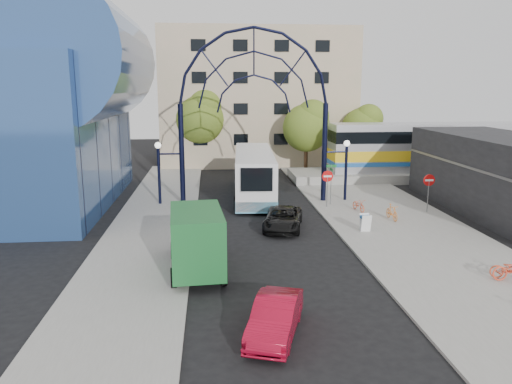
{
  "coord_description": "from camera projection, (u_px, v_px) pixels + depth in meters",
  "views": [
    {
      "loc": [
        -2.99,
        -20.46,
        8.11
      ],
      "look_at": [
        -0.59,
        6.0,
        2.5
      ],
      "focal_mm": 35.0,
      "sensor_mm": 36.0,
      "label": 1
    }
  ],
  "objects": [
    {
      "name": "train_platform",
      "position": [
        467.0,
        174.0,
        45.0
      ],
      "size": [
        32.0,
        5.0,
        0.8
      ],
      "primitive_type": "cube",
      "color": "gray",
      "rests_on": "ground"
    },
    {
      "name": "bike_near_a",
      "position": [
        359.0,
        205.0,
        32.74
      ],
      "size": [
        0.84,
        1.6,
        0.8
      ],
      "primitive_type": "imported",
      "rotation": [
        0.0,
        0.0,
        0.21
      ],
      "color": "#EC572F",
      "rests_on": "sidewalk_east"
    },
    {
      "name": "transit_hall",
      "position": [
        28.0,
        108.0,
        33.75
      ],
      "size": [
        16.5,
        18.0,
        14.5
      ],
      "color": "#2D4F8B",
      "rests_on": "ground"
    },
    {
      "name": "street_name_sign",
      "position": [
        331.0,
        176.0,
        34.17
      ],
      "size": [
        0.7,
        0.7,
        2.8
      ],
      "color": "slate",
      "rests_on": "sidewalk_east"
    },
    {
      "name": "train_car",
      "position": [
        469.0,
        147.0,
        44.48
      ],
      "size": [
        25.1,
        3.05,
        4.2
      ],
      "color": "#B7B7BC",
      "rests_on": "train_platform"
    },
    {
      "name": "red_sedan",
      "position": [
        275.0,
        317.0,
        16.5
      ],
      "size": [
        2.5,
        4.15,
        1.29
      ],
      "primitive_type": "imported",
      "rotation": [
        0.0,
        0.0,
        -0.31
      ],
      "color": "maroon",
      "rests_on": "ground"
    },
    {
      "name": "bike_near_b",
      "position": [
        392.0,
        212.0,
        30.54
      ],
      "size": [
        0.57,
        1.61,
        0.95
      ],
      "primitive_type": "imported",
      "rotation": [
        0.0,
        0.0,
        0.08
      ],
      "color": "orange",
      "rests_on": "sidewalk_east"
    },
    {
      "name": "tree_north_a",
      "position": [
        308.0,
        125.0,
        46.73
      ],
      "size": [
        4.48,
        4.48,
        7.0
      ],
      "color": "#382314",
      "rests_on": "ground"
    },
    {
      "name": "ground",
      "position": [
        282.0,
        276.0,
        21.87
      ],
      "size": [
        120.0,
        120.0,
        0.0
      ],
      "primitive_type": "plane",
      "color": "black",
      "rests_on": "ground"
    },
    {
      "name": "green_truck",
      "position": [
        196.0,
        239.0,
        22.16
      ],
      "size": [
        2.61,
        6.01,
        2.96
      ],
      "rotation": [
        0.0,
        0.0,
        0.07
      ],
      "color": "black",
      "rests_on": "ground"
    },
    {
      "name": "stop_sign",
      "position": [
        327.0,
        180.0,
        33.58
      ],
      "size": [
        0.8,
        0.07,
        2.5
      ],
      "color": "slate",
      "rests_on": "sidewalk_east"
    },
    {
      "name": "tree_north_c",
      "position": [
        364.0,
        127.0,
        49.28
      ],
      "size": [
        4.16,
        4.16,
        6.5
      ],
      "color": "#382314",
      "rests_on": "ground"
    },
    {
      "name": "sandwich_board",
      "position": [
        365.0,
        221.0,
        28.04
      ],
      "size": [
        0.55,
        0.61,
        0.99
      ],
      "color": "white",
      "rests_on": "sidewalk_east"
    },
    {
      "name": "plaza_west",
      "position": [
        148.0,
        238.0,
        27.13
      ],
      "size": [
        5.0,
        50.0,
        0.12
      ],
      "primitive_type": "cube",
      "color": "gray",
      "rests_on": "ground"
    },
    {
      "name": "city_bus",
      "position": [
        254.0,
        173.0,
        37.37
      ],
      "size": [
        3.49,
        12.47,
        3.39
      ],
      "rotation": [
        0.0,
        0.0,
        -0.06
      ],
      "color": "white",
      "rests_on": "ground"
    },
    {
      "name": "commercial_block_east",
      "position": [
        503.0,
        175.0,
        32.52
      ],
      "size": [
        6.0,
        16.0,
        5.0
      ],
      "primitive_type": "cube",
      "color": "black",
      "rests_on": "ground"
    },
    {
      "name": "gateway_arch",
      "position": [
        254.0,
        80.0,
        33.75
      ],
      "size": [
        13.64,
        0.44,
        12.1
      ],
      "color": "black",
      "rests_on": "ground"
    },
    {
      "name": "bike_far_a",
      "position": [
        511.0,
        269.0,
        21.07
      ],
      "size": [
        1.81,
        1.1,
        0.9
      ],
      "primitive_type": "imported",
      "rotation": [
        0.0,
        0.0,
        1.25
      ],
      "color": "#CC4928",
      "rests_on": "sidewalk_east"
    },
    {
      "name": "black_suv",
      "position": [
        283.0,
        219.0,
        28.94
      ],
      "size": [
        3.02,
        4.84,
        1.25
      ],
      "primitive_type": "imported",
      "rotation": [
        0.0,
        0.0,
        -0.22
      ],
      "color": "black",
      "rests_on": "ground"
    },
    {
      "name": "tree_north_b",
      "position": [
        201.0,
        116.0,
        49.6
      ],
      "size": [
        5.12,
        5.12,
        8.0
      ],
      "color": "#382314",
      "rests_on": "ground"
    },
    {
      "name": "do_not_enter_sign",
      "position": [
        429.0,
        184.0,
        32.18
      ],
      "size": [
        0.76,
        0.07,
        2.48
      ],
      "color": "slate",
      "rests_on": "sidewalk_east"
    },
    {
      "name": "apartment_block",
      "position": [
        256.0,
        97.0,
        54.68
      ],
      "size": [
        20.0,
        12.1,
        14.0
      ],
      "color": "#CBAB8D",
      "rests_on": "ground"
    },
    {
      "name": "sidewalk_east",
      "position": [
        420.0,
        242.0,
        26.47
      ],
      "size": [
        8.0,
        56.0,
        0.12
      ],
      "primitive_type": "cube",
      "color": "gray",
      "rests_on": "ground"
    }
  ]
}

